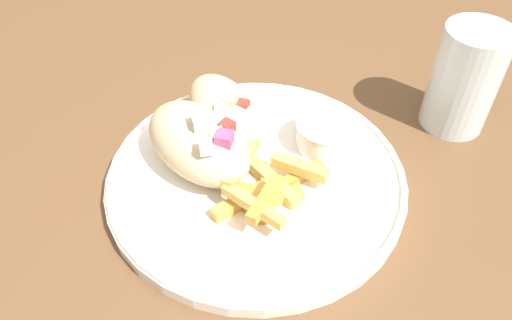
{
  "coord_description": "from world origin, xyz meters",
  "views": [
    {
      "loc": [
        0.24,
        -0.32,
        1.15
      ],
      "look_at": [
        -0.01,
        -0.06,
        0.79
      ],
      "focal_mm": 35.0,
      "sensor_mm": 36.0,
      "label": 1
    }
  ],
  "objects_px": {
    "sauce_ramekin": "(324,132)",
    "water_glass": "(463,84)",
    "fries_pile": "(267,187)",
    "plate": "(256,176)",
    "pita_sandwich_far": "(225,112)",
    "pita_sandwich_near": "(199,142)"
  },
  "relations": [
    {
      "from": "pita_sandwich_near",
      "to": "fries_pile",
      "type": "xyz_separation_m",
      "value": [
        0.08,
        0.01,
        -0.02
      ]
    },
    {
      "from": "sauce_ramekin",
      "to": "water_glass",
      "type": "height_order",
      "value": "water_glass"
    },
    {
      "from": "plate",
      "to": "water_glass",
      "type": "bearing_deg",
      "value": 65.53
    },
    {
      "from": "pita_sandwich_near",
      "to": "pita_sandwich_far",
      "type": "xyz_separation_m",
      "value": [
        -0.02,
        0.06,
        -0.0
      ]
    },
    {
      "from": "pita_sandwich_near",
      "to": "water_glass",
      "type": "height_order",
      "value": "water_glass"
    },
    {
      "from": "plate",
      "to": "fries_pile",
      "type": "distance_m",
      "value": 0.04
    },
    {
      "from": "fries_pile",
      "to": "sauce_ramekin",
      "type": "distance_m",
      "value": 0.1
    },
    {
      "from": "water_glass",
      "to": "plate",
      "type": "bearing_deg",
      "value": -114.47
    },
    {
      "from": "plate",
      "to": "sauce_ramekin",
      "type": "distance_m",
      "value": 0.09
    },
    {
      "from": "plate",
      "to": "water_glass",
      "type": "relative_size",
      "value": 2.52
    },
    {
      "from": "sauce_ramekin",
      "to": "pita_sandwich_far",
      "type": "bearing_deg",
      "value": -150.49
    },
    {
      "from": "plate",
      "to": "pita_sandwich_near",
      "type": "relative_size",
      "value": 2.18
    },
    {
      "from": "plate",
      "to": "sauce_ramekin",
      "type": "height_order",
      "value": "sauce_ramekin"
    },
    {
      "from": "sauce_ramekin",
      "to": "water_glass",
      "type": "xyz_separation_m",
      "value": [
        0.08,
        0.15,
        0.02
      ]
    },
    {
      "from": "pita_sandwich_far",
      "to": "water_glass",
      "type": "height_order",
      "value": "water_glass"
    },
    {
      "from": "plate",
      "to": "water_glass",
      "type": "xyz_separation_m",
      "value": [
        0.11,
        0.23,
        0.05
      ]
    },
    {
      "from": "fries_pile",
      "to": "sauce_ramekin",
      "type": "height_order",
      "value": "fries_pile"
    },
    {
      "from": "pita_sandwich_far",
      "to": "sauce_ramekin",
      "type": "bearing_deg",
      "value": 49.85
    },
    {
      "from": "plate",
      "to": "pita_sandwich_far",
      "type": "distance_m",
      "value": 0.08
    },
    {
      "from": "fries_pile",
      "to": "sauce_ramekin",
      "type": "bearing_deg",
      "value": 92.43
    },
    {
      "from": "plate",
      "to": "pita_sandwich_far",
      "type": "height_order",
      "value": "pita_sandwich_far"
    },
    {
      "from": "fries_pile",
      "to": "water_glass",
      "type": "bearing_deg",
      "value": 72.91
    }
  ]
}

